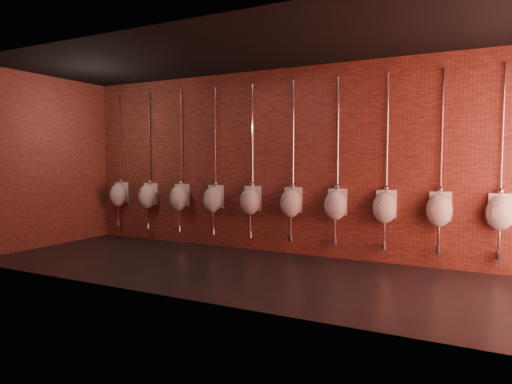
# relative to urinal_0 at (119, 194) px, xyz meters

# --- Properties ---
(ground) EXTENTS (8.50, 8.50, 0.00)m
(ground) POSITION_rel_urinal_0_xyz_m (3.78, -1.37, -0.91)
(ground) COLOR black
(ground) RESTS_ON ground
(room_shell) EXTENTS (8.54, 3.04, 3.22)m
(room_shell) POSITION_rel_urinal_0_xyz_m (3.78, -1.37, 1.10)
(room_shell) COLOR black
(room_shell) RESTS_ON ground
(urinal_0) EXTENTS (0.42, 0.38, 2.72)m
(urinal_0) POSITION_rel_urinal_0_xyz_m (0.00, 0.00, 0.00)
(urinal_0) COLOR white
(urinal_0) RESTS_ON ground
(urinal_1) EXTENTS (0.42, 0.38, 2.72)m
(urinal_1) POSITION_rel_urinal_0_xyz_m (0.79, 0.00, 0.00)
(urinal_1) COLOR white
(urinal_1) RESTS_ON ground
(urinal_2) EXTENTS (0.42, 0.38, 2.72)m
(urinal_2) POSITION_rel_urinal_0_xyz_m (1.57, 0.00, 0.00)
(urinal_2) COLOR white
(urinal_2) RESTS_ON ground
(urinal_3) EXTENTS (0.42, 0.38, 2.72)m
(urinal_3) POSITION_rel_urinal_0_xyz_m (2.36, 0.00, 0.00)
(urinal_3) COLOR white
(urinal_3) RESTS_ON ground
(urinal_4) EXTENTS (0.42, 0.38, 2.72)m
(urinal_4) POSITION_rel_urinal_0_xyz_m (3.14, 0.00, 0.00)
(urinal_4) COLOR white
(urinal_4) RESTS_ON ground
(urinal_5) EXTENTS (0.42, 0.38, 2.72)m
(urinal_5) POSITION_rel_urinal_0_xyz_m (3.93, 0.00, 0.00)
(urinal_5) COLOR white
(urinal_5) RESTS_ON ground
(urinal_6) EXTENTS (0.42, 0.38, 2.72)m
(urinal_6) POSITION_rel_urinal_0_xyz_m (4.72, 0.00, 0.00)
(urinal_6) COLOR white
(urinal_6) RESTS_ON ground
(urinal_7) EXTENTS (0.42, 0.38, 2.72)m
(urinal_7) POSITION_rel_urinal_0_xyz_m (5.50, 0.00, 0.00)
(urinal_7) COLOR white
(urinal_7) RESTS_ON ground
(urinal_8) EXTENTS (0.42, 0.38, 2.72)m
(urinal_8) POSITION_rel_urinal_0_xyz_m (6.29, 0.00, 0.00)
(urinal_8) COLOR white
(urinal_8) RESTS_ON ground
(urinal_9) EXTENTS (0.42, 0.38, 2.72)m
(urinal_9) POSITION_rel_urinal_0_xyz_m (7.07, 0.00, 0.00)
(urinal_9) COLOR white
(urinal_9) RESTS_ON ground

